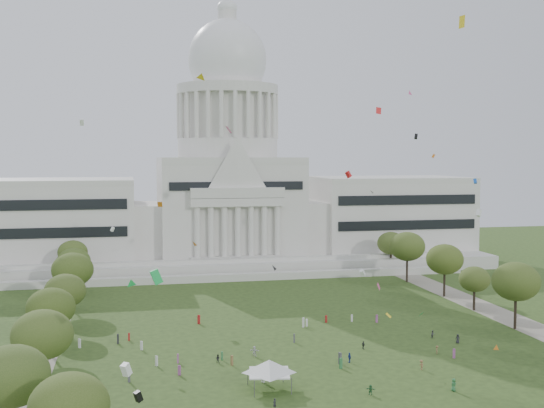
{
  "coord_description": "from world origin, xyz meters",
  "views": [
    {
      "loc": [
        -31.62,
        -104.42,
        34.59
      ],
      "look_at": [
        0.0,
        45.0,
        24.0
      ],
      "focal_mm": 45.0,
      "sensor_mm": 36.0,
      "label": 1
    }
  ],
  "objects": [
    {
      "name": "person_3",
      "position": [
        14.65,
        -3.19,
        0.82
      ],
      "size": [
        0.59,
        1.08,
        1.64
      ],
      "primitive_type": "imported",
      "rotation": [
        0.0,
        0.0,
        4.75
      ],
      "color": "olive",
      "rests_on": "ground"
    },
    {
      "name": "person_9",
      "position": [
        21.12,
        4.58,
        0.73
      ],
      "size": [
        0.84,
        1.07,
        1.47
      ],
      "primitive_type": "imported",
      "rotation": [
        0.0,
        0.0,
        1.14
      ],
      "color": "olive",
      "rests_on": "ground"
    },
    {
      "name": "row_tree_l_4",
      "position": [
        -44.08,
        52.42,
        9.39
      ],
      "size": [
        9.29,
        9.29,
        13.21
      ],
      "color": "black",
      "rests_on": "ground"
    },
    {
      "name": "row_tree_l_5",
      "position": [
        -45.22,
        71.01,
        8.42
      ],
      "size": [
        8.33,
        8.33,
        11.85
      ],
      "color": "black",
      "rests_on": "ground"
    },
    {
      "name": "person_7",
      "position": [
        -12.35,
        -15.08,
        0.74
      ],
      "size": [
        0.66,
        0.61,
        1.47
      ],
      "primitive_type": "imported",
      "rotation": [
        0.0,
        0.0,
        3.67
      ],
      "color": "#26262B",
      "rests_on": "ground"
    },
    {
      "name": "row_tree_l_2",
      "position": [
        -45.04,
        17.3,
        8.51
      ],
      "size": [
        8.42,
        8.42,
        11.97
      ],
      "color": "black",
      "rests_on": "ground"
    },
    {
      "name": "distant_crowd",
      "position": [
        -13.18,
        13.22,
        0.87
      ],
      "size": [
        64.03,
        39.27,
        1.95
      ],
      "color": "olive",
      "rests_on": "ground"
    },
    {
      "name": "kite_swarm",
      "position": [
        0.52,
        6.72,
        28.85
      ],
      "size": [
        82.98,
        95.45,
        64.82
      ],
      "color": "orange",
      "rests_on": "ground"
    },
    {
      "name": "row_tree_r_2",
      "position": [
        44.17,
        17.44,
        9.66
      ],
      "size": [
        9.55,
        9.55,
        13.58
      ],
      "color": "black",
      "rests_on": "ground"
    },
    {
      "name": "path_left",
      "position": [
        -48.0,
        30.0,
        0.02
      ],
      "size": [
        8.0,
        160.0,
        0.04
      ],
      "primitive_type": "cube",
      "color": "gray",
      "rests_on": "ground"
    },
    {
      "name": "near_tree_0",
      "position": [
        -38.0,
        -32.0,
        8.56
      ],
      "size": [
        8.47,
        8.47,
        12.04
      ],
      "color": "black",
      "rests_on": "ground"
    },
    {
      "name": "row_tree_l_6",
      "position": [
        -46.87,
        89.14,
        8.27
      ],
      "size": [
        8.19,
        8.19,
        11.64
      ],
      "color": "black",
      "rests_on": "ground"
    },
    {
      "name": "capitol",
      "position": [
        0.0,
        113.59,
        22.3
      ],
      "size": [
        160.0,
        64.5,
        91.3
      ],
      "color": "beige",
      "rests_on": "ground"
    },
    {
      "name": "person_0",
      "position": [
        27.91,
        10.14,
        0.85
      ],
      "size": [
        1.0,
        0.91,
        1.71
      ],
      "primitive_type": "imported",
      "rotation": [
        0.0,
        0.0,
        5.7
      ],
      "color": "#26262B",
      "rests_on": "ground"
    },
    {
      "name": "person_2",
      "position": [
        24.91,
        14.31,
        0.77
      ],
      "size": [
        0.86,
        0.69,
        1.54
      ],
      "primitive_type": "imported",
      "rotation": [
        0.0,
        0.0,
        0.35
      ],
      "color": "#4C4C51",
      "rests_on": "ground"
    },
    {
      "name": "row_tree_l_1",
      "position": [
        -44.07,
        -2.96,
        8.95
      ],
      "size": [
        8.86,
        8.86,
        12.59
      ],
      "color": "black",
      "rests_on": "ground"
    },
    {
      "name": "event_tent",
      "position": [
        -11.5,
        -7.32,
        3.58
      ],
      "size": [
        9.57,
        9.57,
        4.62
      ],
      "color": "#4C4C4C",
      "rests_on": "ground"
    },
    {
      "name": "ground",
      "position": [
        0.0,
        0.0,
        0.0
      ],
      "size": [
        400.0,
        400.0,
        0.0
      ],
      "primitive_type": "plane",
      "color": "#2D4419",
      "rests_on": "ground"
    },
    {
      "name": "row_tree_r_5",
      "position": [
        43.49,
        70.19,
        9.93
      ],
      "size": [
        9.82,
        9.82,
        13.96
      ],
      "color": "black",
      "rests_on": "ground"
    },
    {
      "name": "person_6",
      "position": [
        15.05,
        -13.66,
        0.96
      ],
      "size": [
        0.89,
        1.09,
        1.93
      ],
      "primitive_type": "imported",
      "rotation": [
        0.0,
        0.0,
        1.91
      ],
      "color": "#33723F",
      "rests_on": "ground"
    },
    {
      "name": "person_4",
      "position": [
        4.45,
        3.01,
        0.84
      ],
      "size": [
        0.65,
        1.04,
        1.68
      ],
      "primitive_type": "imported",
      "rotation": [
        0.0,
        0.0,
        4.83
      ],
      "color": "navy",
      "rests_on": "ground"
    },
    {
      "name": "person_11",
      "position": [
        2.49,
        -12.58,
        0.75
      ],
      "size": [
        1.5,
        1.08,
        1.51
      ],
      "primitive_type": "imported",
      "rotation": [
        0.0,
        0.0,
        2.71
      ],
      "color": "#33723F",
      "rests_on": "ground"
    },
    {
      "name": "row_tree_l_3",
      "position": [
        -44.09,
        33.92,
        8.21
      ],
      "size": [
        8.12,
        8.12,
        11.55
      ],
      "color": "black",
      "rests_on": "ground"
    },
    {
      "name": "row_tree_r_4",
      "position": [
        44.76,
        50.04,
        9.29
      ],
      "size": [
        9.19,
        9.19,
        13.06
      ],
      "color": "black",
      "rests_on": "ground"
    },
    {
      "name": "person_5",
      "position": [
        -10.56,
        9.82,
        0.9
      ],
      "size": [
        1.79,
        1.28,
        1.8
      ],
      "primitive_type": "imported",
      "rotation": [
        0.0,
        0.0,
        2.72
      ],
      "color": "silver",
      "rests_on": "ground"
    },
    {
      "name": "person_10",
      "position": [
        9.42,
        10.04,
        0.73
      ],
      "size": [
        0.76,
        0.97,
        1.47
      ],
      "primitive_type": "imported",
      "rotation": [
        0.0,
        0.0,
        1.95
      ],
      "color": "#26262B",
      "rests_on": "ground"
    },
    {
      "name": "row_tree_r_3",
      "position": [
        44.4,
        34.48,
        7.08
      ],
      "size": [
        7.01,
        7.01,
        9.98
      ],
      "color": "black",
      "rests_on": "ground"
    },
    {
      "name": "row_tree_l_0",
      "position": [
        -45.26,
        -21.68,
        8.95
      ],
      "size": [
        8.85,
        8.85,
        12.59
      ],
      "color": "black",
      "rests_on": "ground"
    },
    {
      "name": "row_tree_r_6",
      "position": [
        45.96,
        88.13,
        8.51
      ],
      "size": [
        8.42,
        8.42,
        11.97
      ],
      "color": "black",
      "rests_on": "ground"
    },
    {
      "name": "person_8",
      "position": [
        -17.3,
        7.4,
        0.73
      ],
      "size": [
        0.83,
        0.71,
        1.45
      ],
      "primitive_type": "imported",
      "rotation": [
        0.0,
        0.0,
        2.66
      ],
      "color": "#26262B",
      "rests_on": "ground"
    },
    {
      "name": "path_right",
      "position": [
        48.0,
        30.0,
        0.02
      ],
      "size": [
        8.0,
        160.0,
        0.04
      ],
      "primitive_type": "cube",
      "color": "gray",
      "rests_on": "ground"
    }
  ]
}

